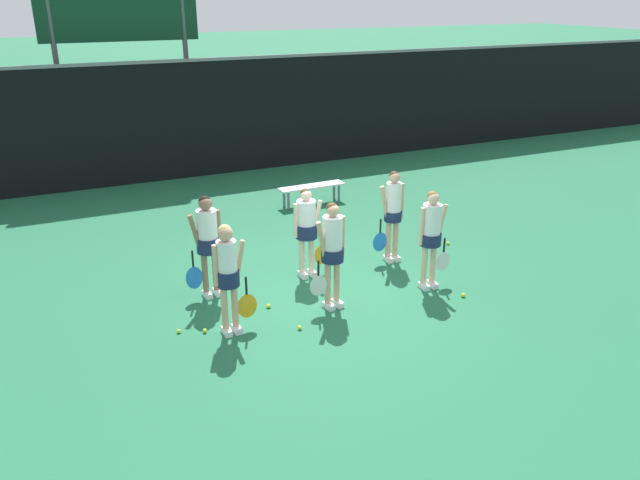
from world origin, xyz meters
The scene contains 16 objects.
ground_plane centered at (0.00, 0.00, 0.00)m, with size 140.00×140.00×0.00m, color #216642.
fence_windscreen centered at (0.00, 7.85, 1.58)m, with size 60.00×0.08×3.14m.
scoreboard centered at (-1.59, 8.87, 4.04)m, with size 4.03×0.15×5.19m.
bench_courtside centered at (1.79, 4.34, 0.39)m, with size 1.64×0.41×0.45m.
player_0 centered at (-1.78, -0.68, 1.01)m, with size 0.63×0.34×1.72m.
player_1 centered at (-0.06, -0.58, 1.05)m, with size 0.64×0.36×1.77m.
player_2 centered at (1.76, -0.63, 1.02)m, with size 0.64×0.37×1.73m.
player_3 centered at (-1.73, 0.63, 1.04)m, with size 0.66×0.38×1.75m.
player_4 centered at (0.05, 0.67, 0.96)m, with size 0.66×0.39×1.63m.
player_5 centered at (1.77, 0.63, 1.02)m, with size 0.62×0.33×1.74m.
tennis_ball_0 centered at (2.08, -1.21, 0.04)m, with size 0.07×0.07×0.07m, color #CCE033.
tennis_ball_1 centered at (-2.16, -0.54, 0.03)m, with size 0.07×0.07×0.07m, color #CCE033.
tennis_ball_2 centered at (-1.01, -0.20, 0.03)m, with size 0.07×0.07×0.07m, color #CCE033.
tennis_ball_3 centered at (3.22, 0.81, 0.03)m, with size 0.07×0.07×0.07m, color #CCE033.
tennis_ball_4 centered at (-0.83, -1.05, 0.03)m, with size 0.07×0.07×0.07m, color #CCE033.
tennis_ball_5 centered at (-2.51, -0.39, 0.03)m, with size 0.06×0.06×0.06m, color #CCE033.
Camera 1 is at (-4.01, -8.67, 4.78)m, focal length 35.00 mm.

